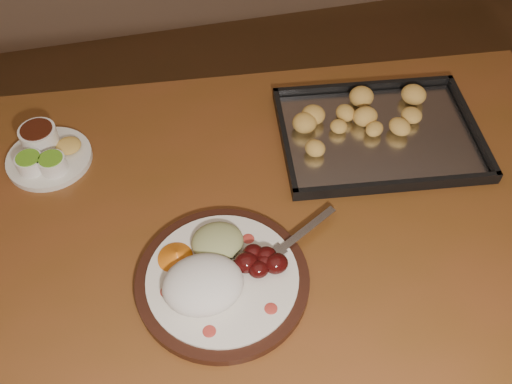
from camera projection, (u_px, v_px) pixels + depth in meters
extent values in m
cube|color=brown|center=(229.00, 239.00, 1.07)|extent=(1.58, 1.04, 0.04)
cylinder|color=#4F2C17|center=(451.00, 179.00, 1.66)|extent=(0.07, 0.07, 0.71)
cylinder|color=black|center=(223.00, 280.00, 0.98)|extent=(0.30, 0.30, 0.02)
cylinder|color=silver|center=(222.00, 277.00, 0.97)|extent=(0.26, 0.26, 0.01)
ellipsoid|color=#AD3229|center=(209.00, 331.00, 0.91)|extent=(0.02, 0.02, 0.00)
ellipsoid|color=#AD3229|center=(271.00, 309.00, 0.93)|extent=(0.02, 0.02, 0.00)
ellipsoid|color=#AD3229|center=(248.00, 239.00, 1.02)|extent=(0.02, 0.02, 0.00)
ellipsoid|color=#AD3229|center=(167.00, 292.00, 0.95)|extent=(0.02, 0.02, 0.00)
ellipsoid|color=white|center=(203.00, 284.00, 0.94)|extent=(0.17, 0.15, 0.06)
ellipsoid|color=#460A0A|center=(259.00, 269.00, 0.96)|extent=(0.04, 0.03, 0.03)
ellipsoid|color=#460A0A|center=(266.00, 256.00, 0.98)|extent=(0.04, 0.03, 0.03)
ellipsoid|color=#460A0A|center=(253.00, 253.00, 0.98)|extent=(0.04, 0.03, 0.03)
ellipsoid|color=#460A0A|center=(276.00, 263.00, 0.97)|extent=(0.04, 0.03, 0.03)
ellipsoid|color=#460A0A|center=(246.00, 262.00, 0.97)|extent=(0.04, 0.03, 0.03)
ellipsoid|color=#460A0A|center=(265.00, 261.00, 0.97)|extent=(0.04, 0.03, 0.03)
ellipsoid|color=tan|center=(217.00, 242.00, 1.00)|extent=(0.11, 0.11, 0.04)
cone|color=#D26513|center=(177.00, 255.00, 0.99)|extent=(0.10, 0.10, 0.03)
cube|color=silver|center=(306.00, 230.00, 1.03)|extent=(0.13, 0.08, 0.00)
cube|color=silver|center=(275.00, 254.00, 0.99)|extent=(0.05, 0.04, 0.00)
cylinder|color=silver|center=(269.00, 266.00, 0.98)|extent=(0.03, 0.02, 0.00)
cylinder|color=silver|center=(266.00, 263.00, 0.98)|extent=(0.03, 0.02, 0.00)
cylinder|color=silver|center=(263.00, 261.00, 0.99)|extent=(0.03, 0.02, 0.00)
cylinder|color=silver|center=(261.00, 258.00, 0.99)|extent=(0.03, 0.02, 0.00)
cylinder|color=silver|center=(49.00, 158.00, 1.17)|extent=(0.17, 0.17, 0.01)
cylinder|color=white|center=(30.00, 164.00, 1.13)|extent=(0.05, 0.05, 0.03)
cylinder|color=#5A9D1F|center=(28.00, 158.00, 1.11)|extent=(0.05, 0.05, 0.00)
cylinder|color=white|center=(53.00, 164.00, 1.13)|extent=(0.05, 0.05, 0.03)
cylinder|color=#5A9D1F|center=(51.00, 159.00, 1.11)|extent=(0.05, 0.05, 0.00)
cylinder|color=white|center=(39.00, 137.00, 1.17)|extent=(0.08, 0.08, 0.04)
cylinder|color=#341209|center=(36.00, 130.00, 1.15)|extent=(0.06, 0.06, 0.00)
ellipsoid|color=gold|center=(69.00, 145.00, 1.17)|extent=(0.05, 0.05, 0.02)
cube|color=black|center=(378.00, 137.00, 1.21)|extent=(0.45, 0.35, 0.01)
cube|color=black|center=(363.00, 86.00, 1.29)|extent=(0.41, 0.06, 0.02)
cube|color=black|center=(398.00, 185.00, 1.11)|extent=(0.41, 0.06, 0.02)
cube|color=black|center=(472.00, 125.00, 1.21)|extent=(0.05, 0.30, 0.02)
cube|color=black|center=(285.00, 139.00, 1.19)|extent=(0.05, 0.30, 0.02)
cube|color=silver|center=(379.00, 135.00, 1.21)|extent=(0.42, 0.32, 0.00)
ellipsoid|color=gold|center=(404.00, 127.00, 1.20)|extent=(0.05, 0.04, 0.03)
ellipsoid|color=gold|center=(418.00, 114.00, 1.22)|extent=(0.06, 0.06, 0.03)
ellipsoid|color=gold|center=(384.00, 101.00, 1.25)|extent=(0.06, 0.06, 0.03)
ellipsoid|color=gold|center=(366.00, 113.00, 1.22)|extent=(0.05, 0.05, 0.03)
ellipsoid|color=gold|center=(347.00, 112.00, 1.23)|extent=(0.06, 0.06, 0.03)
ellipsoid|color=gold|center=(356.00, 127.00, 1.19)|extent=(0.06, 0.05, 0.03)
ellipsoid|color=gold|center=(332.00, 139.00, 1.17)|extent=(0.06, 0.05, 0.03)
ellipsoid|color=gold|center=(366.00, 155.00, 1.14)|extent=(0.06, 0.06, 0.03)
ellipsoid|color=gold|center=(377.00, 146.00, 1.16)|extent=(0.05, 0.05, 0.03)
ellipsoid|color=gold|center=(407.00, 152.00, 1.15)|extent=(0.06, 0.06, 0.03)
ellipsoid|color=gold|center=(403.00, 134.00, 1.18)|extent=(0.06, 0.06, 0.03)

